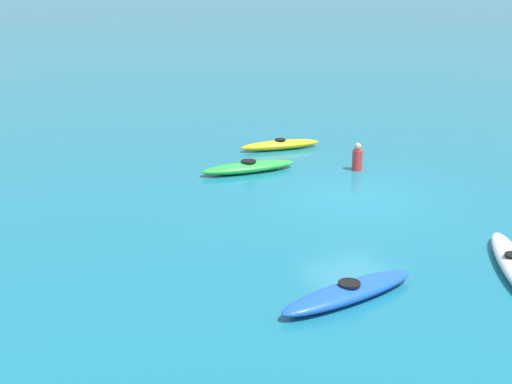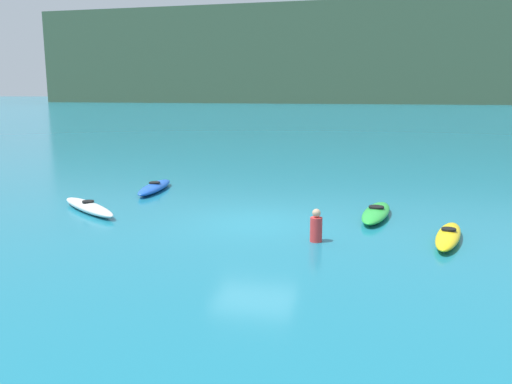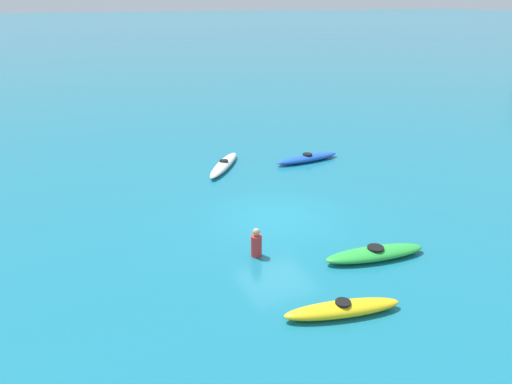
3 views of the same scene
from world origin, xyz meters
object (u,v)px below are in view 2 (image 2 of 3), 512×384
Objects in this scene: kayak_yellow at (448,236)px; kayak_green at (376,213)px; kayak_blue at (155,187)px; kayak_white at (88,207)px; person_near_shore at (316,227)px.

kayak_yellow is 0.93× the size of kayak_green.
kayak_blue is 8.94m from kayak_green.
kayak_white is 9.28m from kayak_green.
kayak_yellow is 11.12m from kayak_white.
kayak_yellow is at bearing -5.99° from kayak_white.
kayak_white is 0.96× the size of kayak_blue.
kayak_white is at bearing -172.67° from kayak_green.
kayak_green is (8.53, -2.66, 0.00)m from kayak_blue.
kayak_white and kayak_green have the same top height.
person_near_shore is (7.66, -1.87, 0.22)m from kayak_white.
kayak_white is 1.00× the size of kayak_green.
kayak_yellow is at bearing -51.72° from kayak_green.
kayak_white is 3.90m from kayak_blue.
kayak_white and kayak_blue have the same top height.
kayak_green is (9.21, 1.18, 0.00)m from kayak_white.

